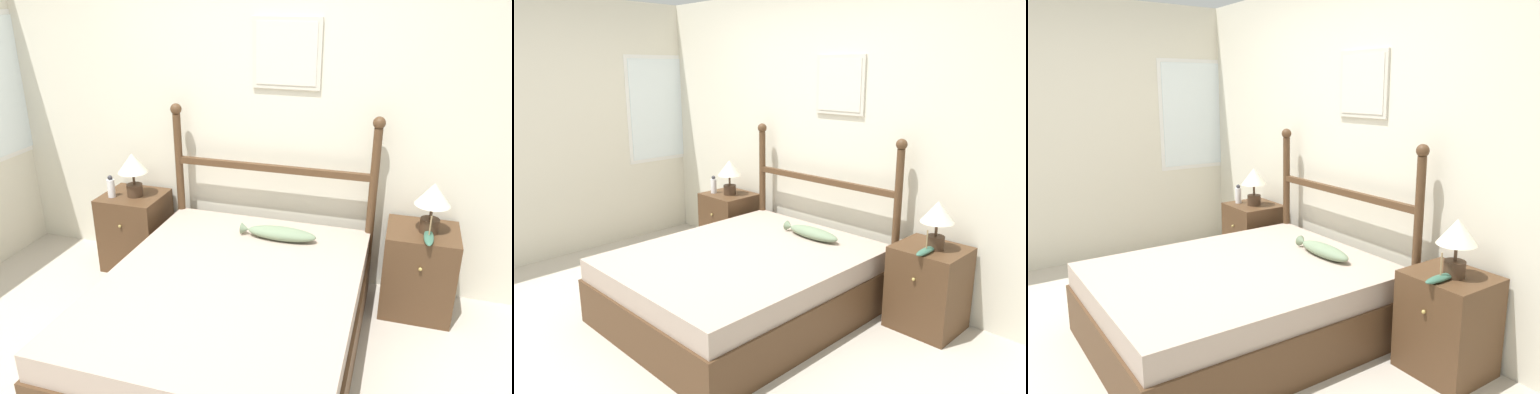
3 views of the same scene
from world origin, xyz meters
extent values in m
plane|color=#B7AD9E|center=(0.00, 0.00, 0.00)|extent=(16.00, 16.00, 0.00)
cube|color=beige|center=(0.00, 1.73, 1.27)|extent=(6.40, 0.06, 2.55)
cube|color=beige|center=(0.22, 1.69, 1.74)|extent=(0.50, 0.02, 0.49)
cube|color=beige|center=(0.22, 1.68, 1.74)|extent=(0.44, 0.01, 0.43)
cube|color=beige|center=(-2.13, 0.00, 1.27)|extent=(0.06, 6.40, 2.55)
cube|color=white|center=(-2.10, 1.48, 1.43)|extent=(0.01, 0.97, 1.17)
cube|color=white|center=(-2.09, 1.48, 1.43)|extent=(0.01, 0.89, 1.09)
cube|color=#4C331E|center=(0.15, 0.64, 0.17)|extent=(1.56, 1.93, 0.34)
cube|color=tan|center=(0.15, 0.64, 0.42)|extent=(1.52, 1.89, 0.17)
cylinder|color=#4C331E|center=(-0.60, 1.57, 0.64)|extent=(0.06, 0.06, 1.28)
sphere|color=#4C331E|center=(-0.60, 1.57, 1.32)|extent=(0.09, 0.09, 0.09)
cylinder|color=#4C331E|center=(0.90, 1.57, 0.64)|extent=(0.06, 0.06, 1.28)
sphere|color=#4C331E|center=(0.90, 1.57, 1.32)|extent=(0.09, 0.09, 0.09)
cube|color=#4C331E|center=(0.15, 1.57, 0.92)|extent=(1.50, 0.04, 0.05)
cube|color=#4C331E|center=(-0.96, 1.45, 0.31)|extent=(0.48, 0.44, 0.63)
sphere|color=tan|center=(-0.96, 1.22, 0.45)|extent=(0.02, 0.02, 0.02)
cube|color=#4C331E|center=(1.27, 1.45, 0.31)|extent=(0.48, 0.44, 0.63)
sphere|color=tan|center=(1.27, 1.22, 0.45)|extent=(0.02, 0.02, 0.02)
cylinder|color=#422D1E|center=(-0.93, 1.44, 0.68)|extent=(0.13, 0.13, 0.10)
cylinder|color=#422D1E|center=(-0.93, 1.44, 0.78)|extent=(0.02, 0.02, 0.10)
cone|color=beige|center=(-0.93, 1.44, 0.90)|extent=(0.23, 0.23, 0.15)
cylinder|color=#422D1E|center=(1.30, 1.43, 0.68)|extent=(0.13, 0.13, 0.10)
cylinder|color=#422D1E|center=(1.30, 1.43, 0.78)|extent=(0.02, 0.02, 0.10)
cone|color=beige|center=(1.30, 1.43, 0.90)|extent=(0.23, 0.23, 0.15)
cylinder|color=white|center=(-1.10, 1.36, 0.70)|extent=(0.06, 0.06, 0.15)
sphere|color=#333338|center=(-1.10, 1.36, 0.79)|extent=(0.04, 0.04, 0.04)
ellipsoid|color=#386651|center=(1.30, 1.31, 0.65)|extent=(0.06, 0.25, 0.04)
cylinder|color=#997F56|center=(1.30, 1.31, 0.73)|extent=(0.01, 0.01, 0.13)
ellipsoid|color=gray|center=(0.32, 1.27, 0.55)|extent=(0.49, 0.14, 0.09)
cone|color=gray|center=(0.05, 1.27, 0.55)|extent=(0.06, 0.08, 0.08)
camera|label=1|loc=(1.07, -1.81, 2.11)|focal=35.00mm
camera|label=2|loc=(2.82, -1.76, 1.88)|focal=35.00mm
camera|label=3|loc=(2.98, -0.96, 1.71)|focal=35.00mm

